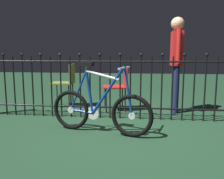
{
  "coord_description": "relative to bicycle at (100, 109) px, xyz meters",
  "views": [
    {
      "loc": [
        0.27,
        -3.08,
        1.04
      ],
      "look_at": [
        -0.13,
        0.2,
        0.55
      ],
      "focal_mm": 37.75,
      "sensor_mm": 36.0,
      "label": 1
    }
  ],
  "objects": [
    {
      "name": "ground_plane",
      "position": [
        0.26,
        0.08,
        -0.32
      ],
      "size": [
        20.0,
        20.0,
        0.0
      ],
      "primitive_type": "plane",
      "color": "#1C3A25"
    },
    {
      "name": "iron_fence",
      "position": [
        0.19,
        0.75,
        0.24
      ],
      "size": [
        4.8,
        0.07,
        1.11
      ],
      "color": "black",
      "rests_on": "ground"
    },
    {
      "name": "bicycle",
      "position": [
        0.0,
        0.0,
        0.0
      ],
      "size": [
        1.41,
        0.49,
        0.94
      ],
      "color": "black",
      "rests_on": "ground"
    },
    {
      "name": "chair_olive",
      "position": [
        -0.94,
        1.5,
        0.21
      ],
      "size": [
        0.45,
        0.44,
        0.86
      ],
      "color": "black",
      "rests_on": "ground"
    },
    {
      "name": "chair_red",
      "position": [
        0.13,
        1.36,
        0.17
      ],
      "size": [
        0.51,
        0.51,
        0.79
      ],
      "color": "black",
      "rests_on": "ground"
    },
    {
      "name": "person_visitor",
      "position": [
        1.15,
        1.3,
        0.69
      ],
      "size": [
        0.23,
        0.48,
        1.69
      ],
      "color": "#191E3F",
      "rests_on": "ground"
    }
  ]
}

